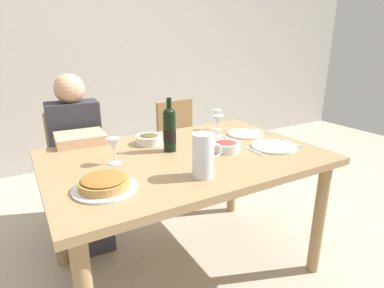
{
  "coord_description": "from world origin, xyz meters",
  "views": [
    {
      "loc": [
        -0.79,
        -1.44,
        1.36
      ],
      "look_at": [
        0.02,
        -0.04,
        0.83
      ],
      "focal_mm": 29.18,
      "sensor_mm": 36.0,
      "label": 1
    }
  ],
  "objects_px": {
    "wine_glass_left_diner": "(218,121)",
    "salad_bowl": "(226,146)",
    "dining_table": "(185,169)",
    "chair_right": "(182,144)",
    "wine_glass_centre": "(217,116)",
    "baked_tart": "(105,183)",
    "dinner_plate_right_setting": "(274,147)",
    "dinner_plate_left_setting": "(245,134)",
    "chair_left": "(76,161)",
    "water_pitcher": "(203,158)",
    "wine_glass_right_diner": "(114,146)",
    "olive_bowl": "(149,139)",
    "diner_left": "(79,156)",
    "wine_bottle": "(170,129)"
  },
  "relations": [
    {
      "from": "diner_left",
      "to": "salad_bowl",
      "type": "bearing_deg",
      "value": 136.08
    },
    {
      "from": "wine_bottle",
      "to": "wine_glass_left_diner",
      "type": "bearing_deg",
      "value": 12.77
    },
    {
      "from": "dining_table",
      "to": "chair_right",
      "type": "relative_size",
      "value": 1.72
    },
    {
      "from": "wine_glass_centre",
      "to": "wine_glass_left_diner",
      "type": "bearing_deg",
      "value": -121.6
    },
    {
      "from": "dining_table",
      "to": "wine_glass_centre",
      "type": "distance_m",
      "value": 0.59
    },
    {
      "from": "dining_table",
      "to": "baked_tart",
      "type": "height_order",
      "value": "baked_tart"
    },
    {
      "from": "water_pitcher",
      "to": "olive_bowl",
      "type": "height_order",
      "value": "water_pitcher"
    },
    {
      "from": "chair_right",
      "to": "wine_glass_left_diner",
      "type": "bearing_deg",
      "value": 76.79
    },
    {
      "from": "dining_table",
      "to": "water_pitcher",
      "type": "distance_m",
      "value": 0.37
    },
    {
      "from": "water_pitcher",
      "to": "chair_left",
      "type": "height_order",
      "value": "water_pitcher"
    },
    {
      "from": "chair_right",
      "to": "diner_left",
      "type": "bearing_deg",
      "value": 6.76
    },
    {
      "from": "wine_bottle",
      "to": "salad_bowl",
      "type": "relative_size",
      "value": 1.85
    },
    {
      "from": "olive_bowl",
      "to": "wine_glass_centre",
      "type": "bearing_deg",
      "value": 6.68
    },
    {
      "from": "water_pitcher",
      "to": "salad_bowl",
      "type": "xyz_separation_m",
      "value": [
        0.31,
        0.24,
        -0.06
      ]
    },
    {
      "from": "dinner_plate_left_setting",
      "to": "wine_glass_left_diner",
      "type": "bearing_deg",
      "value": 163.57
    },
    {
      "from": "salad_bowl",
      "to": "dinner_plate_left_setting",
      "type": "height_order",
      "value": "salad_bowl"
    },
    {
      "from": "wine_glass_left_diner",
      "to": "dinner_plate_right_setting",
      "type": "xyz_separation_m",
      "value": [
        0.16,
        -0.35,
        -0.1
      ]
    },
    {
      "from": "olive_bowl",
      "to": "diner_left",
      "type": "distance_m",
      "value": 0.56
    },
    {
      "from": "wine_bottle",
      "to": "wine_glass_left_diner",
      "type": "relative_size",
      "value": 2.1
    },
    {
      "from": "chair_left",
      "to": "diner_left",
      "type": "bearing_deg",
      "value": 90.49
    },
    {
      "from": "wine_bottle",
      "to": "baked_tart",
      "type": "distance_m",
      "value": 0.56
    },
    {
      "from": "olive_bowl",
      "to": "wine_bottle",
      "type": "bearing_deg",
      "value": -73.35
    },
    {
      "from": "olive_bowl",
      "to": "wine_glass_centre",
      "type": "relative_size",
      "value": 1.1
    },
    {
      "from": "dining_table",
      "to": "salad_bowl",
      "type": "relative_size",
      "value": 9.04
    },
    {
      "from": "dining_table",
      "to": "salad_bowl",
      "type": "height_order",
      "value": "salad_bowl"
    },
    {
      "from": "wine_bottle",
      "to": "salad_bowl",
      "type": "bearing_deg",
      "value": -29.32
    },
    {
      "from": "wine_bottle",
      "to": "dinner_plate_right_setting",
      "type": "bearing_deg",
      "value": -24.94
    },
    {
      "from": "baked_tart",
      "to": "dinner_plate_right_setting",
      "type": "bearing_deg",
      "value": 2.64
    },
    {
      "from": "wine_bottle",
      "to": "olive_bowl",
      "type": "xyz_separation_m",
      "value": [
        -0.05,
        0.18,
        -0.1
      ]
    },
    {
      "from": "wine_glass_left_diner",
      "to": "chair_right",
      "type": "distance_m",
      "value": 0.78
    },
    {
      "from": "water_pitcher",
      "to": "olive_bowl",
      "type": "relative_size",
      "value": 1.31
    },
    {
      "from": "dining_table",
      "to": "salad_bowl",
      "type": "distance_m",
      "value": 0.27
    },
    {
      "from": "dinner_plate_left_setting",
      "to": "chair_left",
      "type": "distance_m",
      "value": 1.28
    },
    {
      "from": "water_pitcher",
      "to": "wine_glass_right_diner",
      "type": "height_order",
      "value": "water_pitcher"
    },
    {
      "from": "wine_glass_left_diner",
      "to": "wine_glass_right_diner",
      "type": "xyz_separation_m",
      "value": [
        -0.73,
        -0.13,
        -0.01
      ]
    },
    {
      "from": "diner_left",
      "to": "chair_right",
      "type": "relative_size",
      "value": 1.33
    },
    {
      "from": "baked_tart",
      "to": "chair_left",
      "type": "bearing_deg",
      "value": 86.8
    },
    {
      "from": "wine_glass_left_diner",
      "to": "salad_bowl",
      "type": "bearing_deg",
      "value": -115.2
    },
    {
      "from": "chair_right",
      "to": "dinner_plate_right_setting",
      "type": "bearing_deg",
      "value": 88.31
    },
    {
      "from": "wine_glass_centre",
      "to": "chair_right",
      "type": "distance_m",
      "value": 0.64
    },
    {
      "from": "salad_bowl",
      "to": "wine_glass_centre",
      "type": "distance_m",
      "value": 0.46
    },
    {
      "from": "dining_table",
      "to": "chair_right",
      "type": "xyz_separation_m",
      "value": [
        0.44,
        0.87,
        -0.17
      ]
    },
    {
      "from": "chair_right",
      "to": "dinner_plate_left_setting",
      "type": "bearing_deg",
      "value": 91.74
    },
    {
      "from": "wine_bottle",
      "to": "wine_glass_left_diner",
      "type": "height_order",
      "value": "wine_bottle"
    },
    {
      "from": "water_pitcher",
      "to": "baked_tart",
      "type": "relative_size",
      "value": 0.76
    },
    {
      "from": "wine_glass_right_diner",
      "to": "diner_left",
      "type": "relative_size",
      "value": 0.12
    },
    {
      "from": "diner_left",
      "to": "chair_right",
      "type": "height_order",
      "value": "diner_left"
    },
    {
      "from": "baked_tart",
      "to": "dining_table",
      "type": "bearing_deg",
      "value": 22.74
    },
    {
      "from": "dining_table",
      "to": "wine_bottle",
      "type": "height_order",
      "value": "wine_bottle"
    },
    {
      "from": "water_pitcher",
      "to": "baked_tart",
      "type": "xyz_separation_m",
      "value": [
        -0.43,
        0.09,
        -0.06
      ]
    }
  ]
}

